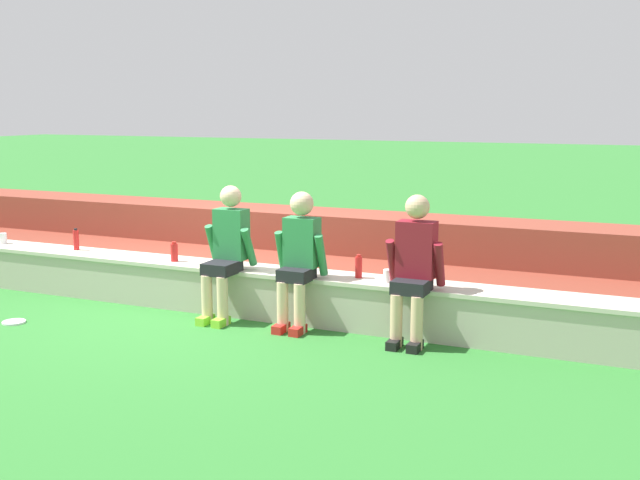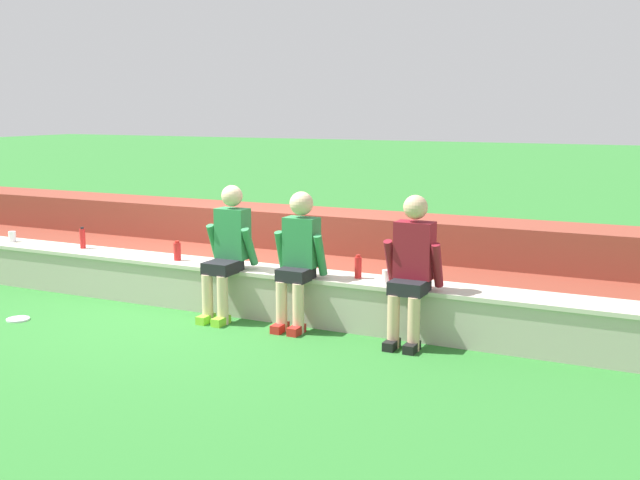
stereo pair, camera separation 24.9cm
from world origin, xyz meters
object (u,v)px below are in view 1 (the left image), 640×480
Objects in this scene: person_center at (414,265)px; person_far_left at (226,249)px; plastic_cup_left_end at (388,276)px; water_bottle_near_right at (76,240)px; frisbee at (14,322)px; person_left_of_center at (299,256)px; plastic_cup_middle at (3,238)px; water_bottle_mid_right at (174,252)px; water_bottle_near_left at (359,267)px.

person_far_left is at bearing 179.06° from person_center.
person_center is at bearing -0.94° from person_far_left.
plastic_cup_left_end is (-0.32, 0.21, -0.17)m from person_center.
water_bottle_near_right is at bearing 175.65° from person_center.
frisbee is (-3.82, -1.00, -0.71)m from person_center.
plastic_cup_left_end is at bearing 146.52° from person_center.
plastic_cup_left_end is (1.65, 0.18, -0.16)m from person_far_left.
person_left_of_center is 1.15m from person_center.
plastic_cup_middle is 4.93m from plastic_cup_left_end.
water_bottle_near_right reaches higher than water_bottle_mid_right.
water_bottle_mid_right is 1.65× the size of plastic_cup_middle.
person_left_of_center is 1.60m from water_bottle_mid_right.
plastic_cup_left_end is at bearing -1.57° from water_bottle_near_right.
frisbee is (-3.51, -1.21, -0.54)m from plastic_cup_left_end.
water_bottle_near_left is 3.48m from frisbee.
person_center reaches higher than person_left_of_center.
person_center is 5.35× the size of water_bottle_near_right.
water_bottle_mid_right is at bearing -178.54° from water_bottle_near_left.
water_bottle_mid_right is 0.93× the size of water_bottle_near_left.
person_left_of_center is 10.81× the size of plastic_cup_left_end.
person_left_of_center reaches higher than water_bottle_mid_right.
water_bottle_mid_right is at bearing -1.26° from plastic_cup_middle.
water_bottle_near_left reaches higher than plastic_cup_middle.
plastic_cup_left_end is 0.54× the size of frisbee.
plastic_cup_middle is 0.57× the size of frisbee.
person_far_left is at bearing -13.87° from water_bottle_mid_right.
water_bottle_mid_right is (-0.76, 0.19, -0.12)m from person_far_left.
person_far_left is at bearing -173.84° from plastic_cup_left_end.
person_center is 2.74m from water_bottle_mid_right.
person_left_of_center is 3.02m from water_bottle_near_right.
water_bottle_near_right is 3.84m from plastic_cup_left_end.
water_bottle_near_right is 1.49m from frisbee.
water_bottle_near_left is (1.33, 0.24, -0.12)m from person_far_left.
person_center is 5.97× the size of frisbee.
person_far_left is 2.24m from frisbee.
frisbee is (-3.19, -1.28, -0.59)m from water_bottle_near_left.
person_left_of_center is 0.98× the size of person_center.
person_far_left is 1.97m from person_center.
person_center is 6.33× the size of water_bottle_mid_right.
person_center reaches higher than plastic_cup_left_end.
person_center is 4.02m from frisbee.
water_bottle_mid_right is at bearing 179.76° from plastic_cup_left_end.
water_bottle_near_left reaches higher than plastic_cup_left_end.
person_far_left is 0.79m from water_bottle_mid_right.
plastic_cup_middle is at bearing 179.98° from water_bottle_near_left.
water_bottle_near_left is 1.77× the size of plastic_cup_middle.
plastic_cup_left_end is (0.84, 0.19, -0.16)m from person_left_of_center.
person_left_of_center is at bearing -1.15° from person_far_left.
water_bottle_mid_right is (-1.58, 0.20, -0.13)m from person_left_of_center.
frisbee is at bearing -75.91° from water_bottle_near_right.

